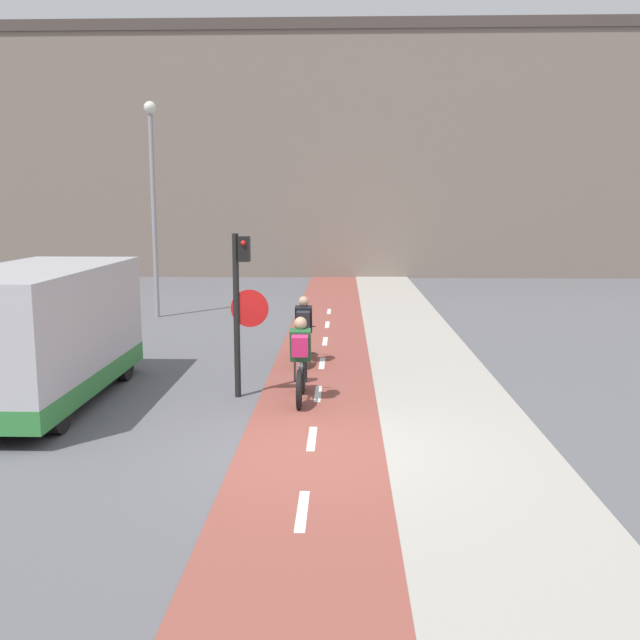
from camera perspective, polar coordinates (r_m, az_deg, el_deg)
name	(u,v)px	position (r m, az deg, el deg)	size (l,w,h in m)	color
ground_plane	(310,452)	(10.17, -0.77, -10.48)	(120.00, 120.00, 0.00)	#5B5B60
bike_lane	(310,451)	(10.18, -0.77, -10.41)	(2.08, 60.00, 0.02)	brown
sidewalk_strip	(471,452)	(10.31, 11.97, -10.26)	(2.40, 60.00, 0.05)	#A8A399
building_row_background	(335,155)	(35.90, 1.18, 13.09)	(60.00, 5.20, 11.60)	slate
traffic_light_pole	(241,296)	(12.63, -6.33, 1.88)	(0.67, 0.25, 2.93)	black
street_lamp_far	(153,186)	(22.18, -13.23, 10.36)	(0.36, 0.36, 6.40)	gray
cyclist_near	(301,362)	(12.44, -1.56, -3.36)	(0.46, 1.71, 1.51)	black
cyclist_far	(304,332)	(15.40, -1.31, -0.93)	(0.46, 1.68, 1.47)	black
van	(38,337)	(13.20, -21.60, -1.27)	(2.14, 5.10, 2.37)	#B7B7BC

